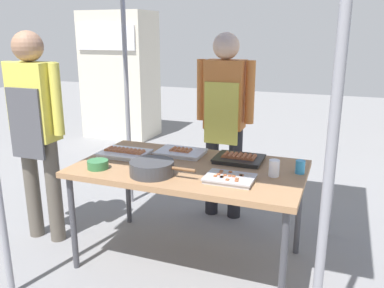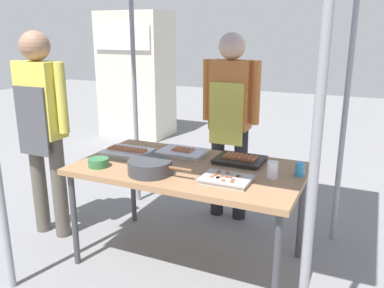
{
  "view_description": "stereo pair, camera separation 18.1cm",
  "coord_description": "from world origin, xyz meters",
  "px_view_note": "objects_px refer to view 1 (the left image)",
  "views": [
    {
      "loc": [
        0.98,
        -2.51,
        1.67
      ],
      "look_at": [
        0.0,
        0.05,
        0.9
      ],
      "focal_mm": 37.54,
      "sensor_mm": 36.0,
      "label": 1
    },
    {
      "loc": [
        1.15,
        -2.44,
        1.67
      ],
      "look_at": [
        0.0,
        0.05,
        0.9
      ],
      "focal_mm": 37.54,
      "sensor_mm": 36.0,
      "label": 2
    }
  ],
  "objects_px": {
    "condiment_bowl": "(98,164)",
    "tray_grilled_sausages": "(125,153)",
    "tray_meat_skewers": "(230,178)",
    "cooking_wok": "(152,167)",
    "tray_spring_rolls": "(239,158)",
    "neighbor_stall_right": "(120,75)",
    "stall_table": "(189,173)",
    "drink_cup_by_wok": "(300,167)",
    "customer_nearby": "(35,121)",
    "tray_pork_links": "(181,152)",
    "drink_cup_near_edge": "(274,168)",
    "vendor_woman": "(225,111)"
  },
  "relations": [
    {
      "from": "tray_meat_skewers",
      "to": "tray_spring_rolls",
      "type": "height_order",
      "value": "tray_spring_rolls"
    },
    {
      "from": "tray_meat_skewers",
      "to": "customer_nearby",
      "type": "xyz_separation_m",
      "value": [
        -1.59,
        0.08,
        0.23
      ]
    },
    {
      "from": "stall_table",
      "to": "drink_cup_near_edge",
      "type": "relative_size",
      "value": 14.33
    },
    {
      "from": "tray_grilled_sausages",
      "to": "tray_pork_links",
      "type": "relative_size",
      "value": 1.0
    },
    {
      "from": "tray_grilled_sausages",
      "to": "neighbor_stall_right",
      "type": "xyz_separation_m",
      "value": [
        -1.87,
        3.09,
        0.22
      ]
    },
    {
      "from": "tray_spring_rolls",
      "to": "vendor_woman",
      "type": "distance_m",
      "value": 0.71
    },
    {
      "from": "tray_pork_links",
      "to": "cooking_wok",
      "type": "relative_size",
      "value": 0.79
    },
    {
      "from": "cooking_wok",
      "to": "neighbor_stall_right",
      "type": "relative_size",
      "value": 0.23
    },
    {
      "from": "tray_pork_links",
      "to": "neighbor_stall_right",
      "type": "bearing_deg",
      "value": 127.79
    },
    {
      "from": "tray_meat_skewers",
      "to": "drink_cup_by_wok",
      "type": "height_order",
      "value": "drink_cup_by_wok"
    },
    {
      "from": "tray_spring_rolls",
      "to": "neighbor_stall_right",
      "type": "bearing_deg",
      "value": 133.05
    },
    {
      "from": "tray_grilled_sausages",
      "to": "tray_meat_skewers",
      "type": "distance_m",
      "value": 0.94
    },
    {
      "from": "neighbor_stall_right",
      "to": "tray_meat_skewers",
      "type": "bearing_deg",
      "value": -50.27
    },
    {
      "from": "tray_grilled_sausages",
      "to": "customer_nearby",
      "type": "xyz_separation_m",
      "value": [
        -0.69,
        -0.16,
        0.23
      ]
    },
    {
      "from": "stall_table",
      "to": "customer_nearby",
      "type": "xyz_separation_m",
      "value": [
        -1.25,
        -0.1,
        0.3
      ]
    },
    {
      "from": "stall_table",
      "to": "tray_meat_skewers",
      "type": "distance_m",
      "value": 0.4
    },
    {
      "from": "condiment_bowl",
      "to": "neighbor_stall_right",
      "type": "xyz_separation_m",
      "value": [
        -1.85,
        3.43,
        0.21
      ]
    },
    {
      "from": "tray_grilled_sausages",
      "to": "cooking_wok",
      "type": "bearing_deg",
      "value": -38.78
    },
    {
      "from": "tray_pork_links",
      "to": "cooking_wok",
      "type": "distance_m",
      "value": 0.49
    },
    {
      "from": "vendor_woman",
      "to": "customer_nearby",
      "type": "relative_size",
      "value": 0.99
    },
    {
      "from": "neighbor_stall_right",
      "to": "customer_nearby",
      "type": "bearing_deg",
      "value": -70.09
    },
    {
      "from": "stall_table",
      "to": "drink_cup_by_wok",
      "type": "height_order",
      "value": "drink_cup_by_wok"
    },
    {
      "from": "tray_meat_skewers",
      "to": "neighbor_stall_right",
      "type": "height_order",
      "value": "neighbor_stall_right"
    },
    {
      "from": "drink_cup_by_wok",
      "to": "customer_nearby",
      "type": "bearing_deg",
      "value": -173.49
    },
    {
      "from": "vendor_woman",
      "to": "drink_cup_near_edge",
      "type": "bearing_deg",
      "value": 125.32
    },
    {
      "from": "condiment_bowl",
      "to": "tray_grilled_sausages",
      "type": "bearing_deg",
      "value": 87.05
    },
    {
      "from": "tray_spring_rolls",
      "to": "neighbor_stall_right",
      "type": "height_order",
      "value": "neighbor_stall_right"
    },
    {
      "from": "cooking_wok",
      "to": "drink_cup_by_wok",
      "type": "relative_size",
      "value": 5.05
    },
    {
      "from": "stall_table",
      "to": "neighbor_stall_right",
      "type": "bearing_deg",
      "value": 127.58
    },
    {
      "from": "tray_spring_rolls",
      "to": "condiment_bowl",
      "type": "distance_m",
      "value": 1.01
    },
    {
      "from": "condiment_bowl",
      "to": "drink_cup_by_wok",
      "type": "height_order",
      "value": "drink_cup_by_wok"
    },
    {
      "from": "tray_pork_links",
      "to": "condiment_bowl",
      "type": "bearing_deg",
      "value": -128.93
    },
    {
      "from": "drink_cup_near_edge",
      "to": "neighbor_stall_right",
      "type": "xyz_separation_m",
      "value": [
        -3.02,
        3.15,
        0.19
      ]
    },
    {
      "from": "stall_table",
      "to": "drink_cup_near_edge",
      "type": "height_order",
      "value": "drink_cup_near_edge"
    },
    {
      "from": "tray_grilled_sausages",
      "to": "stall_table",
      "type": "bearing_deg",
      "value": -6.16
    },
    {
      "from": "tray_pork_links",
      "to": "condiment_bowl",
      "type": "relative_size",
      "value": 2.49
    },
    {
      "from": "stall_table",
      "to": "tray_pork_links",
      "type": "distance_m",
      "value": 0.3
    },
    {
      "from": "tray_meat_skewers",
      "to": "tray_grilled_sausages",
      "type": "bearing_deg",
      "value": 164.93
    },
    {
      "from": "customer_nearby",
      "to": "stall_table",
      "type": "bearing_deg",
      "value": 4.65
    },
    {
      "from": "tray_grilled_sausages",
      "to": "drink_cup_by_wok",
      "type": "height_order",
      "value": "drink_cup_by_wok"
    },
    {
      "from": "tray_pork_links",
      "to": "neighbor_stall_right",
      "type": "height_order",
      "value": "neighbor_stall_right"
    },
    {
      "from": "tray_meat_skewers",
      "to": "stall_table",
      "type": "bearing_deg",
      "value": 152.1
    },
    {
      "from": "cooking_wok",
      "to": "drink_cup_near_edge",
      "type": "xyz_separation_m",
      "value": [
        0.76,
        0.26,
        0.0
      ]
    },
    {
      "from": "stall_table",
      "to": "neighbor_stall_right",
      "type": "xyz_separation_m",
      "value": [
        -2.43,
        3.15,
        0.3
      ]
    },
    {
      "from": "tray_meat_skewers",
      "to": "cooking_wok",
      "type": "distance_m",
      "value": 0.52
    },
    {
      "from": "tray_grilled_sausages",
      "to": "vendor_woman",
      "type": "bearing_deg",
      "value": 54.0
    },
    {
      "from": "tray_meat_skewers",
      "to": "customer_nearby",
      "type": "relative_size",
      "value": 0.19
    },
    {
      "from": "customer_nearby",
      "to": "neighbor_stall_right",
      "type": "bearing_deg",
      "value": 109.91
    },
    {
      "from": "stall_table",
      "to": "tray_pork_links",
      "type": "bearing_deg",
      "value": 124.84
    },
    {
      "from": "drink_cup_by_wok",
      "to": "drink_cup_near_edge",
      "type": "bearing_deg",
      "value": -142.5
    }
  ]
}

